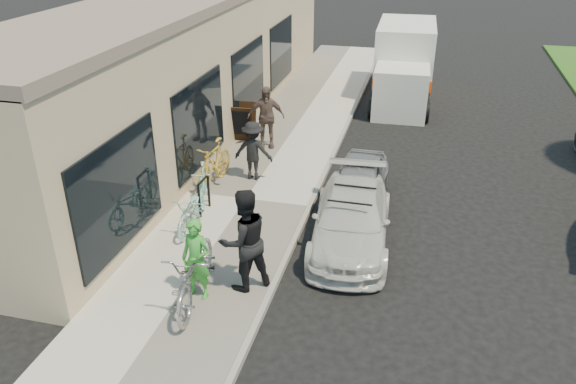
{
  "coord_description": "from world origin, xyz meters",
  "views": [
    {
      "loc": [
        1.91,
        -8.35,
        6.41
      ],
      "look_at": [
        -0.67,
        1.87,
        1.05
      ],
      "focal_mm": 35.0,
      "sensor_mm": 36.0,
      "label": 1
    }
  ],
  "objects_px": {
    "bike_rack": "(204,192)",
    "tandem_bike": "(196,271)",
    "cruiser_bike_a": "(203,184)",
    "sedan_white": "(351,219)",
    "bystander_a": "(253,151)",
    "cruiser_bike_c": "(214,163)",
    "man_standing": "(244,240)",
    "cruiser_bike_b": "(192,210)",
    "sandwich_board": "(243,122)",
    "bystander_b": "(266,117)",
    "moving_truck": "(404,67)",
    "sedan_silver": "(359,183)",
    "woman_rider": "(196,259)"
  },
  "relations": [
    {
      "from": "bike_rack",
      "to": "moving_truck",
      "type": "distance_m",
      "value": 11.04
    },
    {
      "from": "cruiser_bike_b",
      "to": "sandwich_board",
      "type": "bearing_deg",
      "value": 92.13
    },
    {
      "from": "tandem_bike",
      "to": "man_standing",
      "type": "distance_m",
      "value": 0.99
    },
    {
      "from": "woman_rider",
      "to": "cruiser_bike_c",
      "type": "height_order",
      "value": "woman_rider"
    },
    {
      "from": "bike_rack",
      "to": "cruiser_bike_b",
      "type": "distance_m",
      "value": 0.74
    },
    {
      "from": "tandem_bike",
      "to": "man_standing",
      "type": "bearing_deg",
      "value": 30.13
    },
    {
      "from": "cruiser_bike_b",
      "to": "cruiser_bike_a",
      "type": "bearing_deg",
      "value": 96.92
    },
    {
      "from": "sandwich_board",
      "to": "sedan_white",
      "type": "distance_m",
      "value": 6.15
    },
    {
      "from": "sandwich_board",
      "to": "cruiser_bike_a",
      "type": "bearing_deg",
      "value": -89.78
    },
    {
      "from": "tandem_bike",
      "to": "sandwich_board",
      "type": "bearing_deg",
      "value": 93.88
    },
    {
      "from": "cruiser_bike_a",
      "to": "cruiser_bike_b",
      "type": "distance_m",
      "value": 1.22
    },
    {
      "from": "tandem_bike",
      "to": "bystander_b",
      "type": "xyz_separation_m",
      "value": [
        -0.8,
        7.17,
        0.32
      ]
    },
    {
      "from": "cruiser_bike_c",
      "to": "sandwich_board",
      "type": "bearing_deg",
      "value": 98.76
    },
    {
      "from": "bike_rack",
      "to": "bystander_a",
      "type": "bearing_deg",
      "value": 74.36
    },
    {
      "from": "sandwich_board",
      "to": "woman_rider",
      "type": "bearing_deg",
      "value": -82.23
    },
    {
      "from": "bike_rack",
      "to": "sedan_silver",
      "type": "distance_m",
      "value": 3.68
    },
    {
      "from": "moving_truck",
      "to": "man_standing",
      "type": "distance_m",
      "value": 12.99
    },
    {
      "from": "bike_rack",
      "to": "sedan_silver",
      "type": "relative_size",
      "value": 0.26
    },
    {
      "from": "sedan_silver",
      "to": "cruiser_bike_c",
      "type": "relative_size",
      "value": 1.7
    },
    {
      "from": "sandwich_board",
      "to": "cruiser_bike_c",
      "type": "distance_m",
      "value": 3.06
    },
    {
      "from": "moving_truck",
      "to": "cruiser_bike_b",
      "type": "xyz_separation_m",
      "value": [
        -3.73,
        -11.11,
        -0.6
      ]
    },
    {
      "from": "woman_rider",
      "to": "bike_rack",
      "type": "bearing_deg",
      "value": 118.34
    },
    {
      "from": "bystander_a",
      "to": "tandem_bike",
      "type": "bearing_deg",
      "value": 94.88
    },
    {
      "from": "sandwich_board",
      "to": "bystander_b",
      "type": "distance_m",
      "value": 0.95
    },
    {
      "from": "sandwich_board",
      "to": "sedan_silver",
      "type": "height_order",
      "value": "sandwich_board"
    },
    {
      "from": "moving_truck",
      "to": "woman_rider",
      "type": "bearing_deg",
      "value": -103.13
    },
    {
      "from": "man_standing",
      "to": "bystander_a",
      "type": "distance_m",
      "value": 4.63
    },
    {
      "from": "sedan_white",
      "to": "woman_rider",
      "type": "height_order",
      "value": "woman_rider"
    },
    {
      "from": "moving_truck",
      "to": "woman_rider",
      "type": "height_order",
      "value": "moving_truck"
    },
    {
      "from": "tandem_bike",
      "to": "man_standing",
      "type": "height_order",
      "value": "man_standing"
    },
    {
      "from": "cruiser_bike_b",
      "to": "bystander_a",
      "type": "bearing_deg",
      "value": 74.93
    },
    {
      "from": "man_standing",
      "to": "bystander_a",
      "type": "bearing_deg",
      "value": -117.82
    },
    {
      "from": "cruiser_bike_c",
      "to": "man_standing",
      "type": "bearing_deg",
      "value": -57.72
    },
    {
      "from": "cruiser_bike_a",
      "to": "sedan_white",
      "type": "bearing_deg",
      "value": -28.85
    },
    {
      "from": "bike_rack",
      "to": "tandem_bike",
      "type": "xyz_separation_m",
      "value": [
        1.07,
        -3.03,
        0.08
      ]
    },
    {
      "from": "moving_truck",
      "to": "bystander_a",
      "type": "distance_m",
      "value": 8.97
    },
    {
      "from": "bike_rack",
      "to": "bystander_b",
      "type": "distance_m",
      "value": 4.16
    },
    {
      "from": "bystander_a",
      "to": "cruiser_bike_c",
      "type": "bearing_deg",
      "value": 32.09
    },
    {
      "from": "sedan_silver",
      "to": "cruiser_bike_a",
      "type": "xyz_separation_m",
      "value": [
        -3.53,
        -1.12,
        0.06
      ]
    },
    {
      "from": "man_standing",
      "to": "sandwich_board",
      "type": "bearing_deg",
      "value": -114.82
    },
    {
      "from": "bike_rack",
      "to": "cruiser_bike_c",
      "type": "relative_size",
      "value": 0.44
    },
    {
      "from": "sedan_white",
      "to": "sedan_silver",
      "type": "distance_m",
      "value": 1.82
    },
    {
      "from": "moving_truck",
      "to": "bystander_a",
      "type": "bearing_deg",
      "value": -112.56
    },
    {
      "from": "bike_rack",
      "to": "tandem_bike",
      "type": "height_order",
      "value": "tandem_bike"
    },
    {
      "from": "sedan_white",
      "to": "bike_rack",
      "type": "bearing_deg",
      "value": 171.57
    },
    {
      "from": "sedan_silver",
      "to": "tandem_bike",
      "type": "height_order",
      "value": "tandem_bike"
    },
    {
      "from": "bystander_b",
      "to": "tandem_bike",
      "type": "bearing_deg",
      "value": -101.55
    },
    {
      "from": "man_standing",
      "to": "cruiser_bike_b",
      "type": "distance_m",
      "value": 2.54
    },
    {
      "from": "bike_rack",
      "to": "man_standing",
      "type": "xyz_separation_m",
      "value": [
        1.79,
        -2.47,
        0.48
      ]
    },
    {
      "from": "moving_truck",
      "to": "cruiser_bike_c",
      "type": "xyz_separation_m",
      "value": [
        -4.03,
        -8.93,
        -0.47
      ]
    }
  ]
}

